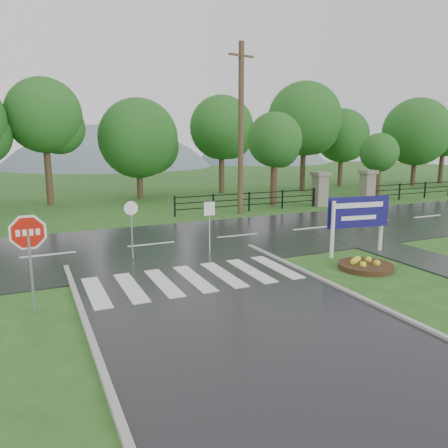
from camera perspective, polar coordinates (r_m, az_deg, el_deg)
name	(u,v)px	position (r m, az deg, el deg)	size (l,w,h in m)	color
ground	(278,348)	(9.69, 7.01, -15.83)	(120.00, 120.00, 0.00)	#295B1E
main_road	(152,245)	(18.45, -9.44, -2.77)	(90.00, 8.00, 0.04)	black
walkway	(417,258)	(17.85, 23.86, -4.05)	(2.20, 11.00, 0.04)	#2A2A2D
crosswalk	(194,278)	(13.84, -3.93, -7.09)	(6.50, 2.80, 0.02)	silver
pillar_west	(320,188)	(29.39, 12.44, 4.60)	(1.00, 1.00, 2.24)	gray
pillar_east	(367,185)	(31.94, 18.21, 4.81)	(1.00, 1.00, 2.24)	gray
fence_west	(249,200)	(26.64, 3.31, 3.21)	(9.58, 0.08, 1.20)	black
hills	(86,262)	(75.45, -17.58, -4.72)	(102.00, 48.00, 48.00)	slate
treeline	(113,201)	(32.11, -14.32, 2.93)	(83.20, 5.20, 10.00)	#1B571B
stop_sign	(29,241)	(11.82, -24.15, -2.06)	(1.20, 0.06, 2.71)	#939399
estate_billboard	(358,215)	(17.19, 17.15, 1.13)	(2.55, 0.42, 2.25)	silver
flower_bed	(366,265)	(15.69, 18.01, -5.13)	(1.82, 1.82, 0.36)	#332111
reg_sign_small	(209,216)	(17.02, -1.92, 1.06)	(0.44, 0.06, 1.96)	#939399
reg_sign_round	(131,223)	(16.12, -11.99, 0.15)	(0.51, 0.07, 2.17)	#939399
utility_pole_east	(241,129)	(25.56, 2.22, 12.29)	(1.70, 0.44, 9.65)	#473523
entrance_tree_left	(275,140)	(28.98, 6.64, 10.82)	(3.55, 3.55, 6.08)	#3D2B1C
entrance_tree_right	(379,153)	(34.49, 19.61, 8.76)	(2.81, 2.81, 4.78)	#3D2B1C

